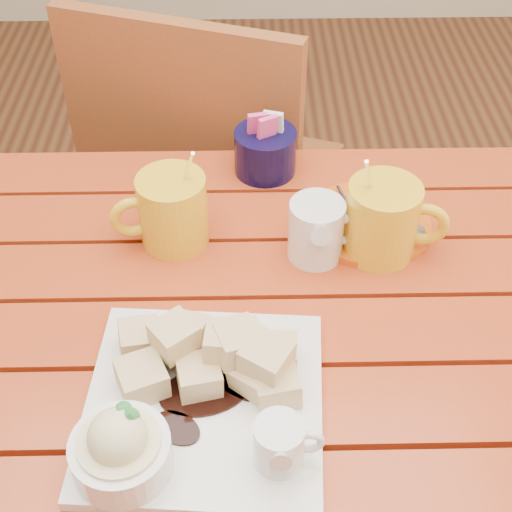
{
  "coord_description": "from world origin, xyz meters",
  "views": [
    {
      "loc": [
        0.04,
        -0.59,
        1.44
      ],
      "look_at": [
        0.06,
        0.06,
        0.82
      ],
      "focal_mm": 50.0,
      "sensor_mm": 36.0,
      "label": 1
    }
  ],
  "objects_px": {
    "dessert_plate": "(192,402)",
    "coffee_mug_left": "(171,210)",
    "table": "(217,382)",
    "coffee_mug_right": "(384,219)",
    "orange_saucer": "(368,223)",
    "chair_far": "(210,184)"
  },
  "relations": [
    {
      "from": "dessert_plate",
      "to": "orange_saucer",
      "type": "xyz_separation_m",
      "value": [
        0.24,
        0.33,
        -0.03
      ]
    },
    {
      "from": "coffee_mug_right",
      "to": "chair_far",
      "type": "distance_m",
      "value": 0.6
    },
    {
      "from": "coffee_mug_left",
      "to": "orange_saucer",
      "type": "distance_m",
      "value": 0.29
    },
    {
      "from": "coffee_mug_right",
      "to": "orange_saucer",
      "type": "bearing_deg",
      "value": 110.25
    },
    {
      "from": "dessert_plate",
      "to": "orange_saucer",
      "type": "distance_m",
      "value": 0.41
    },
    {
      "from": "chair_far",
      "to": "orange_saucer",
      "type": "bearing_deg",
      "value": 141.94
    },
    {
      "from": "table",
      "to": "coffee_mug_right",
      "type": "bearing_deg",
      "value": 32.16
    },
    {
      "from": "table",
      "to": "coffee_mug_left",
      "type": "height_order",
      "value": "coffee_mug_left"
    },
    {
      "from": "coffee_mug_left",
      "to": "coffee_mug_right",
      "type": "xyz_separation_m",
      "value": [
        0.29,
        -0.03,
        0.0
      ]
    },
    {
      "from": "coffee_mug_left",
      "to": "chair_far",
      "type": "bearing_deg",
      "value": 72.06
    },
    {
      "from": "table",
      "to": "orange_saucer",
      "type": "xyz_separation_m",
      "value": [
        0.22,
        0.2,
        0.11
      ]
    },
    {
      "from": "dessert_plate",
      "to": "chair_far",
      "type": "bearing_deg",
      "value": 90.89
    },
    {
      "from": "coffee_mug_left",
      "to": "orange_saucer",
      "type": "height_order",
      "value": "coffee_mug_left"
    },
    {
      "from": "dessert_plate",
      "to": "coffee_mug_left",
      "type": "distance_m",
      "value": 0.31
    },
    {
      "from": "table",
      "to": "chair_far",
      "type": "xyz_separation_m",
      "value": [
        -0.03,
        0.6,
        -0.12
      ]
    },
    {
      "from": "table",
      "to": "orange_saucer",
      "type": "distance_m",
      "value": 0.32
    },
    {
      "from": "dessert_plate",
      "to": "chair_far",
      "type": "xyz_separation_m",
      "value": [
        -0.01,
        0.73,
        -0.26
      ]
    },
    {
      "from": "table",
      "to": "coffee_mug_left",
      "type": "relative_size",
      "value": 7.42
    },
    {
      "from": "coffee_mug_left",
      "to": "chair_far",
      "type": "xyz_separation_m",
      "value": [
        0.03,
        0.42,
        -0.28
      ]
    },
    {
      "from": "coffee_mug_right",
      "to": "chair_far",
      "type": "height_order",
      "value": "chair_far"
    },
    {
      "from": "coffee_mug_right",
      "to": "chair_far",
      "type": "bearing_deg",
      "value": 130.31
    },
    {
      "from": "table",
      "to": "orange_saucer",
      "type": "bearing_deg",
      "value": 41.41
    }
  ]
}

